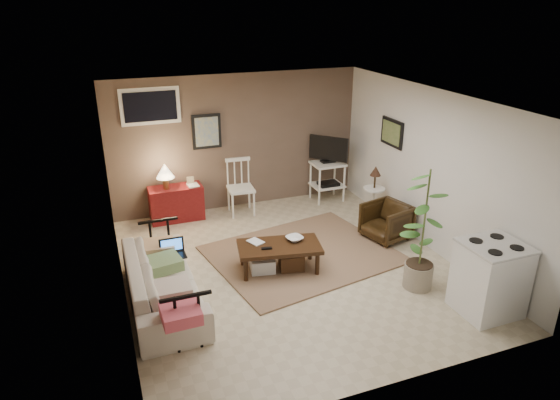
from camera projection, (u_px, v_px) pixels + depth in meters
name	position (u px, v px, depth m)	size (l,w,h in m)	color
floor	(289.00, 268.00, 7.13)	(5.00, 5.00, 0.00)	#C1B293
art_back	(207.00, 131.00, 8.54)	(0.50, 0.03, 0.60)	black
art_right	(392.00, 133.00, 8.19)	(0.03, 0.60, 0.45)	black
window	(150.00, 106.00, 8.05)	(0.96, 0.03, 0.60)	white
rug	(302.00, 254.00, 7.48)	(2.58, 2.07, 0.02)	#947156
coffee_table	(279.00, 256.00, 6.96)	(1.23, 0.80, 0.43)	#321E0D
sofa	(162.00, 274.00, 6.17)	(2.09, 0.61, 0.82)	beige
sofa_pillows	(168.00, 276.00, 5.95)	(0.40, 1.98, 0.14)	beige
sofa_end_rails	(172.00, 276.00, 6.23)	(0.56, 2.08, 0.70)	black
laptop	(173.00, 250.00, 6.50)	(0.32, 0.23, 0.22)	black
red_console	(175.00, 200.00, 8.54)	(0.90, 0.40, 1.04)	maroon
spindle_chair	(241.00, 189.00, 8.77)	(0.47, 0.47, 0.98)	white
tv_stand	(328.00, 167.00, 9.26)	(0.58, 0.58, 1.23)	white
side_table	(374.00, 187.00, 8.44)	(0.36, 0.36, 0.97)	white
armchair	(386.00, 220.00, 7.86)	(0.63, 0.59, 0.65)	black
potted_plant	(424.00, 226.00, 6.33)	(0.42, 0.42, 1.68)	gray
stove	(490.00, 278.00, 5.99)	(0.71, 0.66, 0.92)	white
bowl	(295.00, 233.00, 6.99)	(0.23, 0.06, 0.23)	#321E0D
book_table	(251.00, 237.00, 6.87)	(0.17, 0.02, 0.23)	#321E0D
book_console	(187.00, 180.00, 8.42)	(0.18, 0.02, 0.24)	#321E0D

